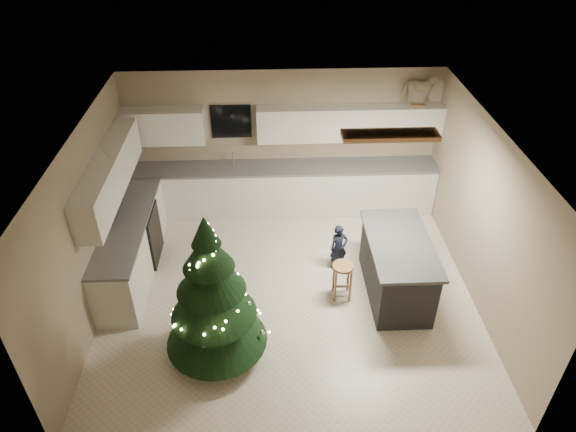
% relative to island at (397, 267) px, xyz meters
% --- Properties ---
extents(ground_plane, '(5.50, 5.50, 0.00)m').
position_rel_island_xyz_m(ground_plane, '(-1.60, 0.09, -0.48)').
color(ground_plane, beige).
extents(room_shell, '(5.52, 5.02, 2.61)m').
position_rel_island_xyz_m(room_shell, '(-1.57, 0.09, 1.27)').
color(room_shell, gray).
rests_on(room_shell, ground_plane).
extents(cabinetry, '(5.50, 3.20, 2.00)m').
position_rel_island_xyz_m(cabinetry, '(-2.51, 1.74, 0.28)').
color(cabinetry, silver).
rests_on(cabinetry, ground_plane).
extents(island, '(0.90, 1.70, 0.95)m').
position_rel_island_xyz_m(island, '(0.00, 0.00, 0.00)').
color(island, black).
rests_on(island, ground_plane).
extents(bar_stool, '(0.31, 0.31, 0.60)m').
position_rel_island_xyz_m(bar_stool, '(-0.81, -0.06, -0.03)').
color(bar_stool, '#97613A').
rests_on(bar_stool, ground_plane).
extents(christmas_tree, '(1.38, 1.33, 2.20)m').
position_rel_island_xyz_m(christmas_tree, '(-2.60, -1.03, 0.43)').
color(christmas_tree, '#3F2816').
rests_on(christmas_tree, ground_plane).
extents(toddler, '(0.33, 0.26, 0.80)m').
position_rel_island_xyz_m(toddler, '(-0.78, 0.60, -0.08)').
color(toddler, black).
rests_on(toddler, ground_plane).
extents(rocking_horse, '(0.64, 0.32, 0.54)m').
position_rel_island_xyz_m(rocking_horse, '(0.70, 2.41, 1.80)').
color(rocking_horse, '#97613A').
rests_on(rocking_horse, cabinetry).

